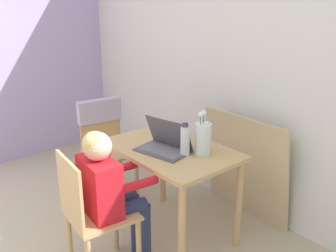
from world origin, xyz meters
TOP-DOWN VIEW (x-y plane):
  - wall_back at (0.00, 2.23)m, footprint 6.40×0.05m
  - dining_table at (-0.02, 1.46)m, footprint 0.95×0.64m
  - chair_occupied at (0.01, 0.77)m, footprint 0.44×0.44m
  - chair_spare at (-0.92, 1.43)m, footprint 0.48×0.45m
  - person_seated at (0.03, 0.89)m, footprint 0.37×0.46m
  - laptop at (-0.01, 1.40)m, footprint 0.40×0.31m
  - flower_vase at (0.20, 1.56)m, footprint 0.11×0.11m
  - water_bottle at (0.14, 1.45)m, footprint 0.06×0.06m
  - cardboard_panel at (0.15, 2.10)m, footprint 0.81×0.14m

SIDE VIEW (x-z plane):
  - cardboard_panel at x=0.15m, z-range 0.00..0.87m
  - chair_occupied at x=0.01m, z-range 0.02..0.88m
  - chair_spare at x=-0.92m, z-range 0.15..1.02m
  - dining_table at x=-0.02m, z-range 0.25..0.96m
  - person_seated at x=0.03m, z-range 0.13..1.13m
  - laptop at x=-0.01m, z-range 0.65..0.88m
  - water_bottle at x=0.14m, z-range 0.71..0.94m
  - flower_vase at x=0.20m, z-range 0.68..0.98m
  - wall_back at x=0.00m, z-range 0.00..2.50m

